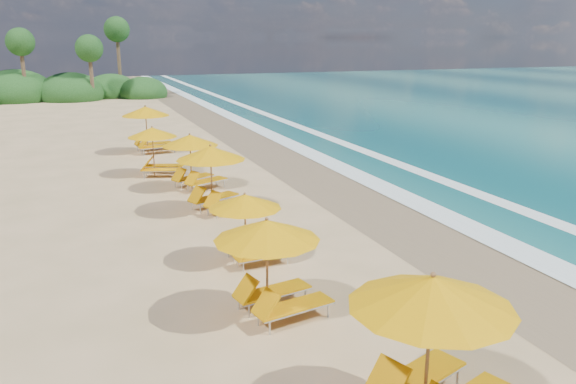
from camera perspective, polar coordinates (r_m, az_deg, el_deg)
The scene contains 11 objects.
ground at distance 18.88m, azimuth 0.00°, elevation -3.52°, with size 160.00×160.00×0.00m, color tan.
wet_sand at distance 20.57m, azimuth 10.49°, elevation -2.20°, with size 4.00×160.00×0.01m, color #80694C.
surf_foam at distance 22.04m, azimuth 16.52°, elevation -1.36°, with size 4.00×160.00×0.01m.
station_1 at distance 9.61m, azimuth 14.41°, elevation -13.64°, with size 3.34×3.28×2.61m.
station_2 at distance 12.63m, azimuth -1.36°, elevation -6.79°, with size 2.82×2.70×2.33m.
station_3 at distance 15.73m, azimuth -3.70°, elevation -3.08°, with size 2.26×2.12×2.01m.
station_4 at distance 20.42m, azimuth -7.13°, elevation 1.78°, with size 3.19×3.17×2.45m.
station_5 at distance 23.75m, azimuth -9.22°, elevation 3.38°, with size 3.03×3.01×2.31m.
station_6 at distance 26.45m, azimuth -12.77°, elevation 4.26°, with size 2.83×2.77×2.22m.
station_7 at distance 31.86m, azimuth -13.42°, elevation 6.33°, with size 2.92×2.74×2.55m.
treeline at distance 62.57m, azimuth -24.26°, elevation 9.09°, with size 25.80×8.80×9.74m.
Camera 1 is at (-6.33, -16.75, 5.99)m, focal length 36.12 mm.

